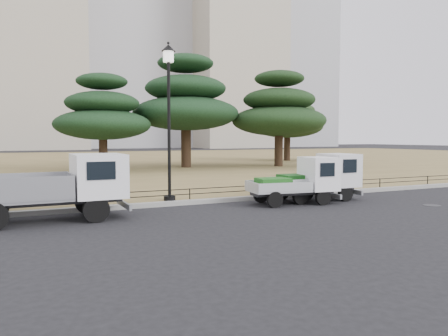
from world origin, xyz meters
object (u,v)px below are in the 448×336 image
truck_large (57,184)px  truck_kei_rear (321,177)px  street_lamp (169,96)px  truck_kei_front (299,181)px

truck_large → truck_kei_rear: size_ratio=1.29×
truck_kei_rear → street_lamp: 6.40m
truck_large → street_lamp: 4.96m
truck_large → street_lamp: size_ratio=0.80×
street_lamp → truck_kei_front: bearing=-22.3°
truck_kei_rear → truck_large: bearing=-176.8°
truck_large → street_lamp: street_lamp is taller
truck_large → truck_kei_rear: bearing=-0.1°
truck_kei_front → street_lamp: 5.50m
truck_kei_front → street_lamp: (-4.28, 1.75, 2.99)m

